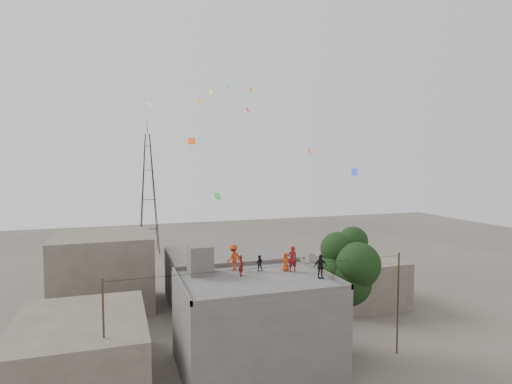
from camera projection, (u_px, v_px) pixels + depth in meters
ground at (255, 368)px, 28.76m from camera, size 140.00×140.00×0.00m
main_building at (255, 324)px, 28.54m from camera, size 10.00×8.00×6.10m
parapet at (255, 277)px, 28.31m from camera, size 10.00×8.00×0.30m
stair_head_box at (200, 260)px, 29.72m from camera, size 1.60×1.80×2.00m
neighbor_west at (81, 350)px, 27.09m from camera, size 8.00×10.00×4.00m
neighbor_north at (231, 276)px, 42.47m from camera, size 12.00×9.00×5.00m
neighbor_northwest at (103, 271)px, 40.56m from camera, size 9.00×8.00×7.00m
neighbor_east at (358, 279)px, 42.44m from camera, size 7.00×8.00×4.40m
tree at (349, 269)px, 31.18m from camera, size 4.90×4.60×9.10m
utility_line at (269, 319)px, 27.46m from camera, size 20.12×0.62×7.40m
transmission_tower at (148, 193)px, 64.77m from camera, size 2.97×2.97×20.01m
person_red_adult at (292, 259)px, 30.41m from camera, size 0.70×0.50×1.81m
person_orange_child at (286, 262)px, 30.48m from camera, size 0.76×0.62×1.34m
person_dark_child at (259, 263)px, 30.52m from camera, size 0.67×0.60×1.14m
person_dark_adult at (320, 266)px, 28.55m from camera, size 0.97×0.43×1.63m
person_orange_adult at (234, 257)px, 30.64m from camera, size 1.41×1.25×1.89m
person_red_child at (241, 266)px, 29.14m from camera, size 0.51×0.62×1.45m
kites at (246, 135)px, 34.85m from camera, size 16.22×12.80×10.64m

